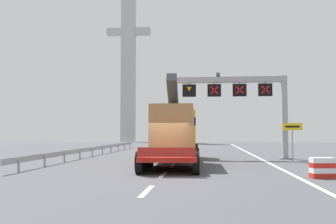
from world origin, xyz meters
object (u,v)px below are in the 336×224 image
overhead_lane_gantry (242,93)px  exit_sign_yellow (292,133)px  crash_barrier_striped (322,168)px  bridge_pylon_distant (128,51)px  heavy_haul_truck_red (176,132)px

overhead_lane_gantry → exit_sign_yellow: overhead_lane_gantry is taller
crash_barrier_striped → bridge_pylon_distant: (-20.95, 59.47, 18.26)m
crash_barrier_striped → bridge_pylon_distant: size_ratio=0.03×
overhead_lane_gantry → bridge_pylon_distant: (-18.62, 47.60, 13.77)m
heavy_haul_truck_red → crash_barrier_striped: (7.07, -8.13, -1.54)m
crash_barrier_striped → bridge_pylon_distant: bearing=109.4°
overhead_lane_gantry → bridge_pylon_distant: bridge_pylon_distant is taller
exit_sign_yellow → bridge_pylon_distant: size_ratio=0.07×
heavy_haul_truck_red → overhead_lane_gantry: bearing=38.2°
overhead_lane_gantry → crash_barrier_striped: bearing=-78.9°
crash_barrier_striped → bridge_pylon_distant: bridge_pylon_distant is taller
overhead_lane_gantry → crash_barrier_striped: (2.33, -11.87, -4.49)m
bridge_pylon_distant → heavy_haul_truck_red: bearing=-74.9°
heavy_haul_truck_red → exit_sign_yellow: heavy_haul_truck_red is taller
heavy_haul_truck_red → crash_barrier_striped: size_ratio=13.27×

